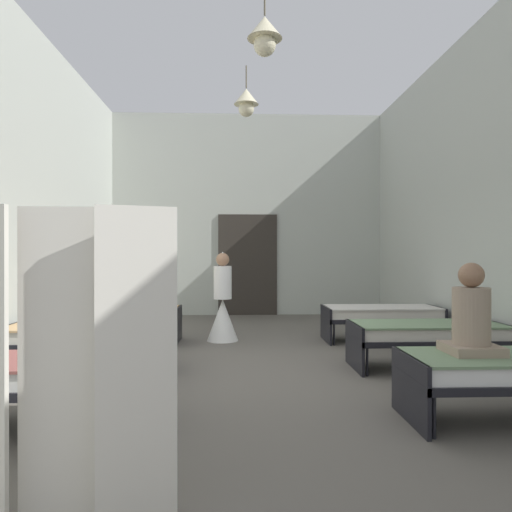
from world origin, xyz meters
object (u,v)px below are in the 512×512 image
(bed_left_row_0, at_px, (9,376))
(patient_seated_primary, at_px, (471,320))
(bed_left_row_2, at_px, (121,316))
(nurse_near_aisle, at_px, (223,309))
(bed_left_row_1, at_px, (83,336))
(privacy_screen, at_px, (56,368))
(bed_right_row_2, at_px, (381,315))
(bed_right_row_1, at_px, (427,334))

(bed_left_row_0, distance_m, patient_seated_primary, 3.98)
(bed_left_row_2, xyz_separation_m, nurse_near_aisle, (1.66, 0.12, 0.09))
(bed_left_row_0, xyz_separation_m, bed_left_row_1, (0.00, 1.90, 0.00))
(privacy_screen, bearing_deg, bed_right_row_2, 56.29)
(bed_right_row_1, xyz_separation_m, patient_seated_primary, (-0.35, -1.82, 0.43))
(nurse_near_aisle, relative_size, privacy_screen, 0.87)
(bed_right_row_1, distance_m, nurse_near_aisle, 3.33)
(bed_left_row_0, bearing_deg, bed_right_row_2, 41.41)
(bed_left_row_2, height_order, bed_right_row_2, same)
(bed_right_row_1, distance_m, bed_right_row_2, 1.90)
(bed_left_row_0, distance_m, bed_left_row_2, 3.80)
(patient_seated_primary, bearing_deg, bed_left_row_0, -178.81)
(bed_left_row_1, height_order, bed_right_row_1, same)
(bed_left_row_1, distance_m, nurse_near_aisle, 2.61)
(bed_left_row_2, distance_m, privacy_screen, 5.39)
(bed_left_row_2, xyz_separation_m, patient_seated_primary, (3.96, -3.72, 0.43))
(bed_left_row_2, height_order, privacy_screen, privacy_screen)
(nurse_near_aisle, distance_m, privacy_screen, 5.46)
(bed_left_row_0, bearing_deg, privacy_screen, -57.47)
(bed_left_row_0, distance_m, nurse_near_aisle, 4.26)
(bed_left_row_2, xyz_separation_m, bed_right_row_2, (4.31, 0.00, 0.00))
(nurse_near_aisle, bearing_deg, patient_seated_primary, 104.43)
(bed_right_row_1, height_order, privacy_screen, privacy_screen)
(bed_left_row_1, bearing_deg, nurse_near_aisle, 50.62)
(bed_left_row_1, xyz_separation_m, nurse_near_aisle, (1.66, 2.02, 0.09))
(patient_seated_primary, bearing_deg, bed_left_row_2, 136.80)
(bed_left_row_1, bearing_deg, privacy_screen, -74.34)
(privacy_screen, bearing_deg, bed_left_row_2, 98.89)
(bed_left_row_1, bearing_deg, patient_seated_primary, -24.66)
(nurse_near_aisle, xyz_separation_m, privacy_screen, (-0.71, -5.41, 0.32))
(bed_right_row_1, distance_m, patient_seated_primary, 1.90)
(bed_right_row_2, bearing_deg, bed_left_row_1, -156.20)
(bed_left_row_0, distance_m, bed_right_row_1, 4.71)
(bed_left_row_1, xyz_separation_m, bed_right_row_2, (4.31, 1.90, 0.00))
(patient_seated_primary, xyz_separation_m, privacy_screen, (-3.01, -1.57, -0.02))
(bed_right_row_1, bearing_deg, patient_seated_primary, -100.90)
(bed_left_row_1, height_order, bed_right_row_2, same)
(bed_left_row_2, distance_m, nurse_near_aisle, 1.66)
(bed_left_row_1, bearing_deg, bed_left_row_2, 90.00)
(nurse_near_aisle, height_order, patient_seated_primary, nurse_near_aisle)
(bed_right_row_1, distance_m, privacy_screen, 4.79)
(bed_left_row_2, relative_size, patient_seated_primary, 2.38)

